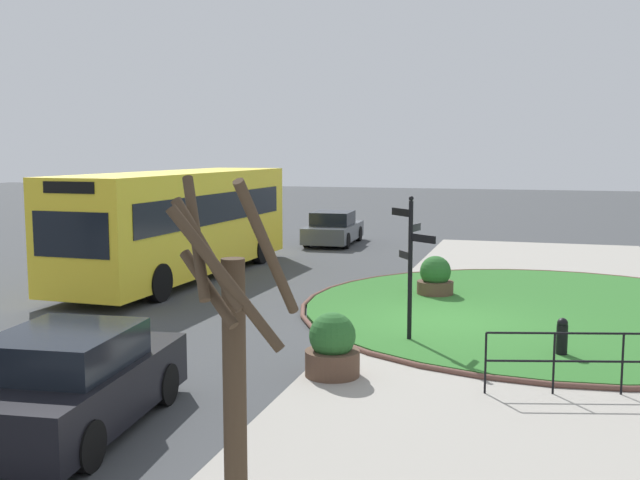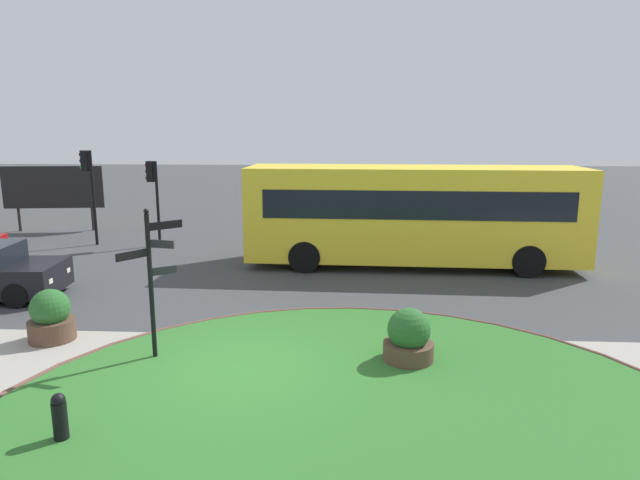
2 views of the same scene
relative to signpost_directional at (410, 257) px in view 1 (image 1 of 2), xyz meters
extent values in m
plane|color=#3D3F42|center=(1.71, -0.48, -1.76)|extent=(120.00, 120.00, 0.00)
cube|color=#9E998E|center=(1.71, -2.52, -1.75)|extent=(32.00, 7.93, 0.02)
cylinder|color=#2D6B28|center=(3.77, -2.75, -1.71)|extent=(11.71, 11.71, 0.10)
torus|color=brown|center=(3.77, -2.75, -1.70)|extent=(12.02, 12.02, 0.11)
cylinder|color=black|center=(-0.04, 0.00, -0.31)|extent=(0.09, 0.09, 2.90)
sphere|color=black|center=(-0.04, 0.00, 1.19)|extent=(0.10, 0.10, 0.10)
cube|color=black|center=(0.23, 0.25, 0.89)|extent=(0.50, 0.46, 0.15)
cube|color=black|center=(0.24, -0.06, 0.58)|extent=(0.48, 0.13, 0.15)
cube|color=black|center=(-0.25, -0.29, 0.42)|extent=(0.40, 0.53, 0.15)
cube|color=black|center=(0.18, 0.15, 0.02)|extent=(0.40, 0.29, 0.15)
cylinder|color=black|center=(-0.36, -2.93, -1.43)|extent=(0.21, 0.21, 0.65)
sphere|color=black|center=(-0.36, -2.93, -1.07)|extent=(0.20, 0.20, 0.20)
cylinder|color=black|center=(-2.82, -1.69, -1.25)|extent=(0.04, 0.04, 1.01)
cylinder|color=black|center=(-2.55, -2.74, -1.25)|extent=(0.04, 0.04, 1.01)
cylinder|color=black|center=(-2.27, -3.78, -1.25)|extent=(0.04, 0.04, 1.01)
cube|color=yellow|center=(5.74, 8.00, 0.00)|extent=(10.74, 2.88, 2.97)
cube|color=black|center=(5.70, 6.70, 0.42)|extent=(9.38, 0.30, 0.88)
cube|color=black|center=(5.78, 9.29, 0.42)|extent=(9.38, 0.30, 0.88)
cube|color=black|center=(0.40, 8.16, 0.15)|extent=(0.08, 2.10, 1.10)
cube|color=black|center=(0.40, 8.16, 1.27)|extent=(0.06, 1.41, 0.28)
cylinder|color=black|center=(2.29, 6.92, -1.26)|extent=(1.01, 0.33, 1.00)
cylinder|color=black|center=(2.36, 9.28, -1.26)|extent=(1.01, 0.33, 1.00)
cylinder|color=black|center=(9.12, 6.72, -1.26)|extent=(1.01, 0.33, 1.00)
cylinder|color=black|center=(9.19, 9.08, -1.26)|extent=(1.01, 0.33, 1.00)
cube|color=black|center=(-5.97, 3.74, -1.20)|extent=(4.09, 2.23, 0.77)
cube|color=black|center=(-6.13, 3.73, -0.56)|extent=(2.10, 1.82, 0.51)
cube|color=#EAEACC|center=(-4.06, 4.49, -1.16)|extent=(0.04, 0.20, 0.12)
cube|color=#EAEACC|center=(-3.96, 3.38, -1.16)|extent=(0.04, 0.20, 0.12)
cylinder|color=black|center=(-4.84, 4.71, -1.44)|extent=(0.66, 0.28, 0.64)
cylinder|color=black|center=(-4.68, 3.01, -1.44)|extent=(0.66, 0.28, 0.64)
cylinder|color=black|center=(-7.10, 2.78, -1.44)|extent=(0.66, 0.28, 0.64)
cube|color=#474C51|center=(15.00, 5.69, -1.26)|extent=(4.21, 1.96, 0.65)
cube|color=black|center=(14.83, 5.68, -0.66)|extent=(1.87, 1.65, 0.55)
cube|color=#EAEACC|center=(17.05, 6.31, -1.23)|extent=(0.03, 0.20, 0.12)
cube|color=#EAEACC|center=(17.10, 5.24, -1.23)|extent=(0.03, 0.20, 0.12)
cylinder|color=black|center=(16.25, 6.55, -1.44)|extent=(0.65, 0.25, 0.64)
cylinder|color=black|center=(16.31, 4.93, -1.44)|extent=(0.65, 0.25, 0.64)
cylinder|color=black|center=(13.68, 6.45, -1.44)|extent=(0.65, 0.25, 0.64)
cylinder|color=black|center=(13.75, 4.82, -1.44)|extent=(0.65, 0.25, 0.64)
cylinder|color=brown|center=(-2.60, 0.91, -1.53)|extent=(0.95, 0.95, 0.46)
sphere|color=#286028|center=(-2.60, 0.91, -1.04)|extent=(0.81, 0.81, 0.81)
cylinder|color=brown|center=(4.86, 0.12, -1.54)|extent=(0.97, 0.97, 0.44)
sphere|color=#286028|center=(4.86, 0.12, -1.05)|extent=(0.82, 0.82, 0.82)
cylinder|color=#423323|center=(-8.21, 0.35, -0.32)|extent=(0.23, 0.23, 2.88)
cylinder|color=#423323|center=(-8.51, 0.46, 0.88)|extent=(0.35, 0.69, 0.68)
cylinder|color=#423323|center=(-8.57, 0.44, 1.21)|extent=(0.31, 0.81, 1.00)
cylinder|color=#423323|center=(-8.42, 0.62, 1.34)|extent=(0.68, 0.55, 1.12)
cylinder|color=#423323|center=(-8.33, -0.05, 1.24)|extent=(0.90, 0.36, 1.33)
cylinder|color=#423323|center=(-8.67, 0.22, 1.01)|extent=(0.37, 1.02, 1.32)
camera|label=1|loc=(-14.58, -2.37, 2.13)|focal=41.51mm
camera|label=2|loc=(3.73, -9.87, 2.67)|focal=30.95mm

